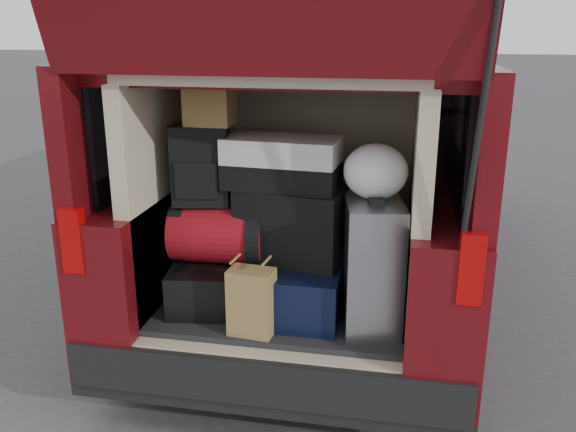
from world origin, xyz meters
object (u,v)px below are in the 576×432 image
twotone_duffel (282,163)px  black_soft_case (292,224)px  silver_roller (372,264)px  backpack (201,165)px  black_hardshell (215,279)px  navy_hardshell (296,285)px  red_duffel (219,233)px  kraft_bag (252,302)px

twotone_duffel → black_soft_case: bearing=-1.0°
silver_roller → backpack: size_ratio=1.56×
black_hardshell → twotone_duffel: bearing=-6.2°
silver_roller → navy_hardshell: bearing=157.2°
red_duffel → backpack: (-0.08, -0.00, 0.35)m
silver_roller → red_duffel: (-0.78, 0.10, 0.07)m
backpack → red_duffel: bearing=-6.1°
silver_roller → twotone_duffel: size_ratio=1.13×
navy_hardshell → twotone_duffel: size_ratio=1.08×
twotone_duffel → backpack: bearing=-171.3°
kraft_bag → backpack: bearing=142.9°
kraft_bag → backpack: size_ratio=0.81×
navy_hardshell → twotone_duffel: bearing=155.1°
twotone_duffel → red_duffel: bearing=-171.1°
red_duffel → backpack: 0.36m
kraft_bag → twotone_duffel: size_ratio=0.58×
navy_hardshell → black_soft_case: bearing=129.9°
red_duffel → navy_hardshell: bearing=-3.4°
black_hardshell → navy_hardshell: bearing=-11.1°
black_hardshell → black_soft_case: size_ratio=1.09×
black_hardshell → red_duffel: size_ratio=1.19×
backpack → twotone_duffel: bearing=-5.3°
black_hardshell → red_duffel: (0.04, -0.01, 0.27)m
silver_roller → black_soft_case: black_soft_case is taller
navy_hardshell → twotone_duffel: 0.63m
twotone_duffel → navy_hardshell: bearing=-21.1°
silver_roller → kraft_bag: size_ratio=1.93×
navy_hardshell → backpack: bearing=-179.9°
kraft_bag → backpack: (-0.32, 0.30, 0.57)m
black_soft_case → twotone_duffel: (-0.05, 0.00, 0.31)m
silver_roller → backpack: (-0.86, 0.10, 0.42)m
navy_hardshell → red_duffel: bearing=179.2°
silver_roller → twotone_duffel: 0.65m
red_duffel → black_soft_case: (0.37, 0.02, 0.07)m
kraft_bag → silver_roller: bearing=27.2°
black_hardshell → kraft_bag: (0.28, -0.32, 0.05)m
backpack → twotone_duffel: 0.40m
backpack → twotone_duffel: size_ratio=0.72×
kraft_bag → black_soft_case: bearing=74.4°
red_duffel → backpack: bearing=-178.4°
navy_hardshell → silver_roller: bearing=-12.3°
black_soft_case → kraft_bag: bearing=-102.1°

